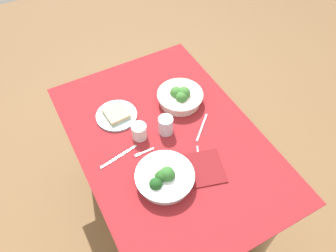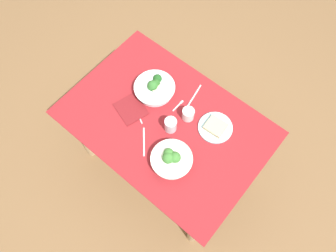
{
  "view_description": "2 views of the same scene",
  "coord_description": "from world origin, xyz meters",
  "px_view_note": "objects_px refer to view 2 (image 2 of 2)",
  "views": [
    {
      "loc": [
        -0.85,
        0.47,
        2.05
      ],
      "look_at": [
        0.07,
        -0.03,
        0.74
      ],
      "focal_mm": 35.77,
      "sensor_mm": 36.0,
      "label": 1
    },
    {
      "loc": [
        0.58,
        -0.67,
        2.55
      ],
      "look_at": [
        0.03,
        -0.02,
        0.74
      ],
      "focal_mm": 35.11,
      "sensor_mm": 36.0,
      "label": 2
    }
  ],
  "objects_px": {
    "table_knife_right": "(144,142)",
    "broccoli_bowl_far": "(154,88)",
    "napkin_folded_upper": "(131,109)",
    "bread_side_plate": "(215,127)",
    "fork_by_near_bowl": "(178,105)",
    "table_knife_left": "(194,97)",
    "water_glass_side": "(188,114)",
    "fork_by_far_bowl": "(139,116)",
    "broccoli_bowl_near": "(171,159)",
    "water_glass_center": "(171,125)"
  },
  "relations": [
    {
      "from": "broccoli_bowl_near",
      "to": "table_knife_left",
      "type": "xyz_separation_m",
      "value": [
        -0.17,
        0.43,
        -0.04
      ]
    },
    {
      "from": "fork_by_near_bowl",
      "to": "napkin_folded_upper",
      "type": "height_order",
      "value": "napkin_folded_upper"
    },
    {
      "from": "bread_side_plate",
      "to": "napkin_folded_upper",
      "type": "distance_m",
      "value": 0.54
    },
    {
      "from": "broccoli_bowl_far",
      "to": "table_knife_right",
      "type": "bearing_deg",
      "value": -59.43
    },
    {
      "from": "bread_side_plate",
      "to": "water_glass_side",
      "type": "xyz_separation_m",
      "value": [
        -0.17,
        -0.05,
        0.03
      ]
    },
    {
      "from": "bread_side_plate",
      "to": "table_knife_right",
      "type": "distance_m",
      "value": 0.44
    },
    {
      "from": "bread_side_plate",
      "to": "napkin_folded_upper",
      "type": "relative_size",
      "value": 1.15
    },
    {
      "from": "broccoli_bowl_near",
      "to": "table_knife_right",
      "type": "distance_m",
      "value": 0.21
    },
    {
      "from": "fork_by_near_bowl",
      "to": "broccoli_bowl_far",
      "type": "bearing_deg",
      "value": 96.17
    },
    {
      "from": "broccoli_bowl_far",
      "to": "bread_side_plate",
      "type": "relative_size",
      "value": 1.24
    },
    {
      "from": "fork_by_near_bowl",
      "to": "napkin_folded_upper",
      "type": "relative_size",
      "value": 0.53
    },
    {
      "from": "broccoli_bowl_near",
      "to": "water_glass_side",
      "type": "xyz_separation_m",
      "value": [
        -0.11,
        0.29,
        0.0
      ]
    },
    {
      "from": "fork_by_near_bowl",
      "to": "table_knife_left",
      "type": "bearing_deg",
      "value": -16.12
    },
    {
      "from": "fork_by_far_bowl",
      "to": "napkin_folded_upper",
      "type": "bearing_deg",
      "value": 22.68
    },
    {
      "from": "broccoli_bowl_far",
      "to": "water_glass_side",
      "type": "distance_m",
      "value": 0.28
    },
    {
      "from": "fork_by_far_bowl",
      "to": "table_knife_right",
      "type": "height_order",
      "value": "same"
    },
    {
      "from": "broccoli_bowl_near",
      "to": "table_knife_left",
      "type": "height_order",
      "value": "broccoli_bowl_near"
    },
    {
      "from": "water_glass_center",
      "to": "napkin_folded_upper",
      "type": "height_order",
      "value": "water_glass_center"
    },
    {
      "from": "fork_by_far_bowl",
      "to": "napkin_folded_upper",
      "type": "xyz_separation_m",
      "value": [
        -0.07,
        0.01,
        0.0
      ]
    },
    {
      "from": "bread_side_plate",
      "to": "table_knife_right",
      "type": "height_order",
      "value": "bread_side_plate"
    },
    {
      "from": "bread_side_plate",
      "to": "napkin_folded_upper",
      "type": "bearing_deg",
      "value": -154.18
    },
    {
      "from": "broccoli_bowl_far",
      "to": "fork_by_near_bowl",
      "type": "relative_size",
      "value": 2.67
    },
    {
      "from": "bread_side_plate",
      "to": "water_glass_side",
      "type": "relative_size",
      "value": 2.64
    },
    {
      "from": "broccoli_bowl_near",
      "to": "table_knife_right",
      "type": "relative_size",
      "value": 1.32
    },
    {
      "from": "napkin_folded_upper",
      "to": "water_glass_side",
      "type": "bearing_deg",
      "value": 30.98
    },
    {
      "from": "napkin_folded_upper",
      "to": "water_glass_center",
      "type": "bearing_deg",
      "value": 11.76
    },
    {
      "from": "water_glass_center",
      "to": "fork_by_near_bowl",
      "type": "bearing_deg",
      "value": 112.36
    },
    {
      "from": "bread_side_plate",
      "to": "water_glass_center",
      "type": "xyz_separation_m",
      "value": [
        -0.21,
        -0.18,
        0.04
      ]
    },
    {
      "from": "bread_side_plate",
      "to": "broccoli_bowl_near",
      "type": "bearing_deg",
      "value": -101.38
    },
    {
      "from": "fork_by_far_bowl",
      "to": "napkin_folded_upper",
      "type": "distance_m",
      "value": 0.07
    },
    {
      "from": "fork_by_far_bowl",
      "to": "table_knife_left",
      "type": "distance_m",
      "value": 0.37
    },
    {
      "from": "water_glass_center",
      "to": "water_glass_side",
      "type": "height_order",
      "value": "water_glass_center"
    },
    {
      "from": "broccoli_bowl_near",
      "to": "bread_side_plate",
      "type": "distance_m",
      "value": 0.35
    },
    {
      "from": "fork_by_near_bowl",
      "to": "table_knife_right",
      "type": "relative_size",
      "value": 0.53
    },
    {
      "from": "broccoli_bowl_far",
      "to": "bread_side_plate",
      "type": "height_order",
      "value": "broccoli_bowl_far"
    },
    {
      "from": "water_glass_center",
      "to": "fork_by_far_bowl",
      "type": "relative_size",
      "value": 1.0
    },
    {
      "from": "table_knife_left",
      "to": "table_knife_right",
      "type": "distance_m",
      "value": 0.44
    },
    {
      "from": "water_glass_side",
      "to": "fork_by_near_bowl",
      "type": "relative_size",
      "value": 0.82
    },
    {
      "from": "water_glass_center",
      "to": "fork_by_far_bowl",
      "type": "distance_m",
      "value": 0.22
    },
    {
      "from": "bread_side_plate",
      "to": "table_knife_right",
      "type": "relative_size",
      "value": 1.15
    },
    {
      "from": "water_glass_side",
      "to": "fork_by_far_bowl",
      "type": "distance_m",
      "value": 0.31
    },
    {
      "from": "broccoli_bowl_far",
      "to": "napkin_folded_upper",
      "type": "distance_m",
      "value": 0.2
    },
    {
      "from": "water_glass_center",
      "to": "table_knife_right",
      "type": "relative_size",
      "value": 0.52
    },
    {
      "from": "fork_by_far_bowl",
      "to": "table_knife_right",
      "type": "distance_m",
      "value": 0.18
    },
    {
      "from": "broccoli_bowl_near",
      "to": "fork_by_far_bowl",
      "type": "distance_m",
      "value": 0.36
    },
    {
      "from": "water_glass_center",
      "to": "bread_side_plate",
      "type": "bearing_deg",
      "value": 40.35
    },
    {
      "from": "table_knife_right",
      "to": "napkin_folded_upper",
      "type": "distance_m",
      "value": 0.24
    },
    {
      "from": "water_glass_side",
      "to": "table_knife_right",
      "type": "xyz_separation_m",
      "value": [
        -0.1,
        -0.3,
        -0.04
      ]
    },
    {
      "from": "water_glass_side",
      "to": "bread_side_plate",
      "type": "bearing_deg",
      "value": 15.52
    },
    {
      "from": "table_knife_right",
      "to": "broccoli_bowl_far",
      "type": "bearing_deg",
      "value": 168.34
    }
  ]
}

